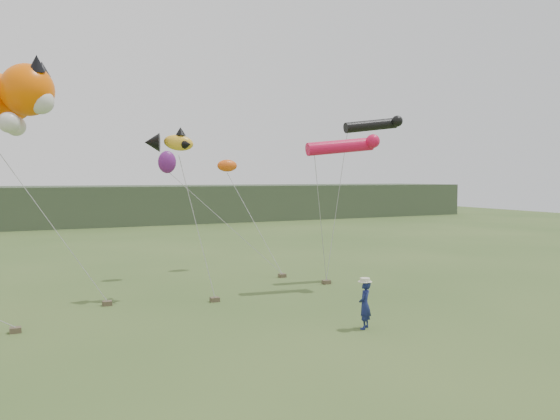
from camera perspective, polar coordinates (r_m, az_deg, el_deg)
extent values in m
plane|color=#385123|center=(18.82, 0.02, -11.83)|extent=(120.00, 120.00, 0.00)
cube|color=#2D3D28|center=(61.94, -18.29, 0.53)|extent=(90.00, 12.00, 4.00)
imported|color=navy|center=(18.28, 8.85, -9.76)|extent=(0.69, 0.66, 1.59)
cube|color=brown|center=(22.40, -17.61, -9.27)|extent=(0.35, 0.28, 0.18)
cube|color=brown|center=(22.17, -6.83, -9.26)|extent=(0.35, 0.28, 0.18)
cube|color=brown|center=(25.65, 4.86, -7.51)|extent=(0.35, 0.28, 0.18)
cube|color=brown|center=(19.69, -25.92, -11.22)|extent=(0.35, 0.28, 0.18)
cube|color=brown|center=(27.20, 0.23, -6.87)|extent=(0.35, 0.28, 0.18)
sphere|color=#FF6100|center=(22.39, -24.89, 11.32)|extent=(1.90, 1.90, 1.90)
cone|color=black|center=(22.02, -24.09, 13.84)|extent=(0.59, 0.72, 0.71)
cone|color=black|center=(23.06, -23.62, 13.36)|extent=(0.59, 0.68, 0.67)
sphere|color=silver|center=(22.03, -23.74, 10.37)|extent=(0.95, 0.95, 0.95)
sphere|color=silver|center=(21.61, -26.48, 8.20)|extent=(0.74, 0.74, 0.74)
sphere|color=silver|center=(23.08, -25.89, 7.88)|extent=(0.74, 0.74, 0.74)
ellipsoid|color=yellow|center=(22.77, -10.55, 6.92)|extent=(1.37, 0.89, 0.79)
cone|color=black|center=(22.77, -13.23, 6.89)|extent=(0.81, 0.92, 0.77)
cone|color=black|center=(22.82, -10.36, 8.10)|extent=(0.43, 0.43, 0.34)
cone|color=black|center=(22.42, -9.63, 6.77)|extent=(0.45, 0.48, 0.34)
cone|color=black|center=(23.24, -10.21, 6.64)|extent=(0.45, 0.48, 0.34)
cylinder|color=black|center=(26.80, 9.48, 8.71)|extent=(2.78, 0.81, 0.82)
sphere|color=black|center=(27.19, 12.14, 9.07)|extent=(0.54, 0.54, 0.54)
cylinder|color=#D70E3F|center=(24.22, 6.31, 6.61)|extent=(3.16, 1.00, 0.87)
sphere|color=#D70E3F|center=(24.59, 9.68, 7.11)|extent=(0.61, 0.61, 0.61)
ellipsoid|color=#E95712|center=(29.57, -5.55, 4.63)|extent=(1.11, 0.65, 0.65)
ellipsoid|color=#691B73|center=(27.27, -11.72, 4.93)|extent=(0.89, 0.60, 1.09)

